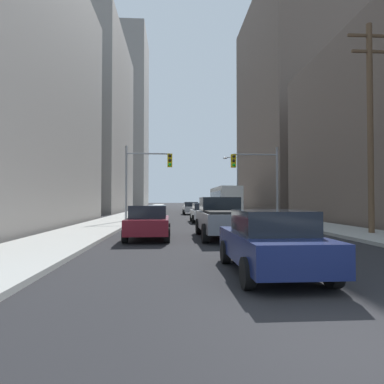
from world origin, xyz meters
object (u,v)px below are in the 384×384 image
at_px(city_bus, 225,199).
at_px(traffic_signal_near_right, 257,171).
at_px(pickup_truck_grey, 222,218).
at_px(sedan_maroon, 149,222).
at_px(sedan_silver, 191,208).
at_px(sedan_white, 203,213).
at_px(sedan_navy, 271,242).
at_px(traffic_signal_near_left, 146,171).

bearing_deg(city_bus, traffic_signal_near_right, -90.22).
relative_size(pickup_truck_grey, sedan_maroon, 1.29).
bearing_deg(sedan_silver, sedan_white, -89.32).
height_order(pickup_truck_grey, sedan_navy, pickup_truck_grey).
relative_size(city_bus, sedan_maroon, 2.73).
height_order(sedan_navy, sedan_maroon, same).
relative_size(pickup_truck_grey, sedan_white, 1.28).
relative_size(sedan_navy, traffic_signal_near_right, 0.70).
xyz_separation_m(sedan_white, traffic_signal_near_left, (-4.49, -0.17, 3.27)).
distance_m(sedan_silver, traffic_signal_near_right, 15.53).
bearing_deg(sedan_maroon, pickup_truck_grey, 6.07).
distance_m(pickup_truck_grey, sedan_navy, 7.59).
xyz_separation_m(sedan_navy, sedan_silver, (-0.03, 32.70, 0.00)).
bearing_deg(sedan_white, sedan_silver, 90.68).
bearing_deg(pickup_truck_grey, city_bus, 80.57).
relative_size(pickup_truck_grey, sedan_silver, 1.27).
bearing_deg(sedan_navy, pickup_truck_grey, 90.13).
distance_m(sedan_silver, traffic_signal_near_left, 15.49).
height_order(city_bus, sedan_white, city_bus).
height_order(city_bus, pickup_truck_grey, city_bus).
height_order(city_bus, sedan_maroon, city_bus).
bearing_deg(sedan_white, traffic_signal_near_left, -177.86).
height_order(city_bus, sedan_silver, city_bus).
relative_size(city_bus, sedan_navy, 2.73).
xyz_separation_m(sedan_white, sedan_silver, (-0.17, 14.34, 0.00)).
distance_m(sedan_navy, sedan_maroon, 7.99).
height_order(sedan_silver, traffic_signal_near_left, traffic_signal_near_left).
bearing_deg(traffic_signal_near_left, city_bus, 62.02).
xyz_separation_m(sedan_navy, traffic_signal_near_left, (-4.35, 18.19, 3.27)).
bearing_deg(traffic_signal_near_right, sedan_maroon, -125.63).
distance_m(sedan_white, traffic_signal_near_left, 5.56).
relative_size(city_bus, traffic_signal_near_right, 1.92).
bearing_deg(traffic_signal_near_left, sedan_silver, 73.41).
distance_m(pickup_truck_grey, sedan_white, 10.77).
xyz_separation_m(sedan_maroon, traffic_signal_near_right, (7.85, 10.96, 3.27)).
bearing_deg(sedan_maroon, city_bus, 74.02).
bearing_deg(pickup_truck_grey, traffic_signal_near_right, 67.14).
distance_m(pickup_truck_grey, sedan_silver, 25.11).
relative_size(sedan_maroon, sedan_white, 0.99).
bearing_deg(city_bus, pickup_truck_grey, -99.43).
distance_m(sedan_white, traffic_signal_near_right, 5.42).
distance_m(sedan_navy, sedan_silver, 32.70).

